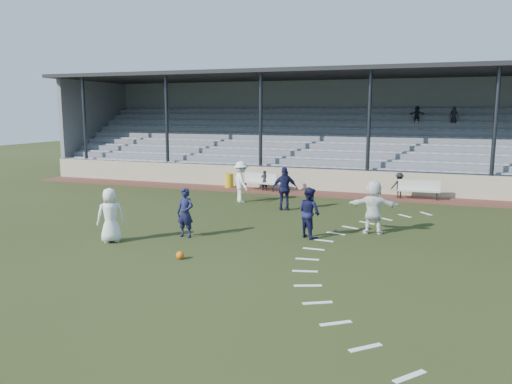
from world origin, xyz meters
TOP-DOWN VIEW (x-y plane):
  - ground at (0.00, 0.00)m, footprint 90.00×90.00m
  - cinder_track at (0.00, 10.50)m, footprint 34.00×2.00m
  - retaining_wall at (0.00, 11.55)m, footprint 34.00×0.18m
  - bench_left at (-2.62, 10.47)m, footprint 2.04×0.78m
  - bench_right at (5.68, 10.49)m, footprint 2.01×0.53m
  - trash_bin at (-4.63, 10.89)m, footprint 0.49×0.49m
  - football at (-0.64, -2.39)m, footprint 0.24×0.24m
  - player_white_lead at (-3.75, -1.42)m, footprint 1.05×1.03m
  - player_navy_lead at (-1.71, 0.01)m, footprint 0.65×0.44m
  - player_navy_mid at (2.34, 1.42)m, footprint 1.09×1.05m
  - player_white_wing at (-2.33, 6.90)m, footprint 1.39×1.44m
  - player_navy_wing at (0.19, 5.72)m, footprint 1.21×0.82m
  - player_white_back at (4.37, 2.74)m, footprint 1.84×0.74m
  - sub_left_near at (-2.37, 10.51)m, footprint 0.40×0.27m
  - sub_left_far at (-1.10, 10.54)m, footprint 0.65×0.28m
  - sub_right at (4.73, 10.69)m, footprint 0.93×0.74m
  - grandstand at (0.00, 16.26)m, footprint 34.60×9.00m
  - penalty_arc at (4.12, 0.00)m, footprint 3.89×14.63m

SIDE VIEW (x-z plane):
  - ground at x=0.00m, z-range 0.00..0.00m
  - penalty_arc at x=4.12m, z-range 0.00..0.01m
  - cinder_track at x=0.00m, z-range 0.00..0.02m
  - football at x=-0.64m, z-range 0.00..0.24m
  - trash_bin at x=-4.63m, z-range 0.02..0.81m
  - sub_left_far at x=-1.10m, z-range 0.02..1.12m
  - sub_left_near at x=-2.37m, z-range 0.02..1.12m
  - bench_left at x=-2.62m, z-range 0.11..1.06m
  - bench_right at x=5.68m, z-range 0.11..1.06m
  - retaining_wall at x=0.00m, z-range 0.00..1.20m
  - sub_right at x=4.73m, z-range 0.02..1.28m
  - player_navy_lead at x=-1.71m, z-range 0.00..1.72m
  - player_navy_mid at x=2.34m, z-range 0.00..1.76m
  - player_white_lead at x=-3.75m, z-range 0.00..1.83m
  - player_navy_wing at x=0.19m, z-range 0.00..1.91m
  - player_white_back at x=4.37m, z-range 0.00..1.93m
  - player_white_wing at x=-2.33m, z-range 0.00..1.97m
  - grandstand at x=0.00m, z-range -1.10..5.51m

